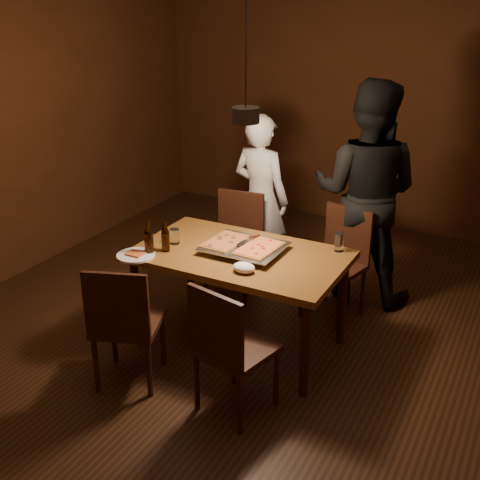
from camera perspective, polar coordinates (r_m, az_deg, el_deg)
The scene contains 19 objects.
room_shell at distance 4.01m, azimuth 0.52°, elevation 6.84°, with size 6.00×6.00×6.00m.
dining_table at distance 4.33m, azimuth 0.00°, elevation -2.12°, with size 1.50×0.90×0.75m.
chair_far_left at distance 5.20m, azimuth -0.33°, elevation 0.55°, with size 0.46×0.46×0.49m.
chair_far_right at distance 4.91m, azimuth 9.47°, elevation -1.17°, with size 0.50×0.50×0.49m.
chair_near_left at distance 4.00m, azimuth -11.02°, elevation -7.08°, with size 0.54×0.54×0.49m.
chair_near_right at distance 3.67m, azimuth -1.20°, elevation -9.48°, with size 0.50×0.50×0.49m.
pizza_tray at distance 4.31m, azimuth 0.39°, elevation -0.83°, with size 0.55×0.45×0.05m, color silver.
pizza_meat at distance 4.36m, azimuth -1.38°, elevation -0.10°, with size 0.23×0.36×0.02m, color maroon.
pizza_cheese at distance 4.24m, azimuth 1.82°, elevation -0.74°, with size 0.23×0.37×0.02m, color gold.
spatula at distance 4.30m, azimuth 0.47°, elevation -0.32°, with size 0.09×0.24×0.04m, color silver, non-canonical shape.
beer_bottle_a at distance 4.29m, azimuth -8.65°, elevation 0.21°, with size 0.07×0.07×0.25m.
beer_bottle_b at distance 4.32m, azimuth -7.09°, elevation 0.32°, with size 0.06×0.06×0.22m.
water_glass_left at distance 4.47m, azimuth -6.23°, elevation 0.35°, with size 0.07×0.07×0.11m, color silver.
water_glass_right at distance 4.37m, azimuth 9.38°, elevation -0.21°, with size 0.07×0.07×0.14m, color silver.
plate_slice at distance 4.31m, azimuth -9.86°, elevation -1.43°, with size 0.27×0.27×0.03m.
napkin at distance 4.00m, azimuth 0.37°, elevation -2.63°, with size 0.16×0.12×0.06m, color white.
diner_white at distance 5.41m, azimuth 1.97°, elevation 3.95°, with size 0.55×0.36×1.52m, color silver.
diner_dark at distance 5.10m, azimuth 11.80°, elevation 4.35°, with size 0.91×0.71×1.87m, color black.
pendant_lamp at distance 3.93m, azimuth 0.54°, elevation 11.91°, with size 0.18×0.18×1.10m.
Camera 1 is at (1.77, -3.43, 2.49)m, focal length 45.00 mm.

